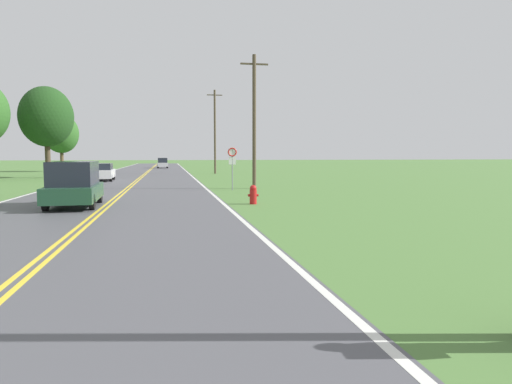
% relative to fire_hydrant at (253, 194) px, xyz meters
% --- Properties ---
extents(fire_hydrant, '(0.48, 0.32, 0.86)m').
position_rel_fire_hydrant_xyz_m(fire_hydrant, '(0.00, 0.00, 0.00)').
color(fire_hydrant, red).
rests_on(fire_hydrant, ground).
extents(traffic_sign, '(0.60, 0.10, 2.67)m').
position_rel_fire_hydrant_xyz_m(traffic_sign, '(0.21, 8.16, 1.59)').
color(traffic_sign, gray).
rests_on(traffic_sign, ground).
extents(utility_pole_midground, '(1.80, 0.24, 8.60)m').
position_rel_fire_hydrant_xyz_m(utility_pole_midground, '(1.79, 9.23, 4.02)').
color(utility_pole_midground, brown).
rests_on(utility_pole_midground, ground).
extents(utility_pole_far, '(1.80, 0.24, 9.77)m').
position_rel_fire_hydrant_xyz_m(utility_pole_far, '(1.75, 33.88, 4.61)').
color(utility_pole_far, brown).
rests_on(utility_pole_far, ground).
extents(tree_behind_sign, '(4.97, 4.97, 8.70)m').
position_rel_fire_hydrant_xyz_m(tree_behind_sign, '(-15.06, 26.91, 5.38)').
color(tree_behind_sign, '#473828').
rests_on(tree_behind_sign, ground).
extents(tree_mid_treeline, '(4.47, 4.47, 7.59)m').
position_rel_fire_hydrant_xyz_m(tree_mid_treeline, '(-17.53, 44.40, 4.57)').
color(tree_mid_treeline, brown).
rests_on(tree_mid_treeline, ground).
extents(car_dark_green_van_nearest, '(2.10, 4.63, 1.92)m').
position_rel_fire_hydrant_xyz_m(car_dark_green_van_nearest, '(-7.64, 0.41, 0.55)').
color(car_dark_green_van_nearest, black).
rests_on(car_dark_green_van_nearest, ground).
extents(car_white_sedan_approaching, '(2.02, 4.96, 1.48)m').
position_rel_fire_hydrant_xyz_m(car_white_sedan_approaching, '(-9.25, 20.59, 0.33)').
color(car_white_sedan_approaching, black).
rests_on(car_white_sedan_approaching, ground).
extents(car_silver_van_mid_near, '(1.88, 4.03, 1.71)m').
position_rel_fire_hydrant_xyz_m(car_silver_van_mid_near, '(-4.63, 58.21, 0.45)').
color(car_silver_van_mid_near, black).
rests_on(car_silver_van_mid_near, ground).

